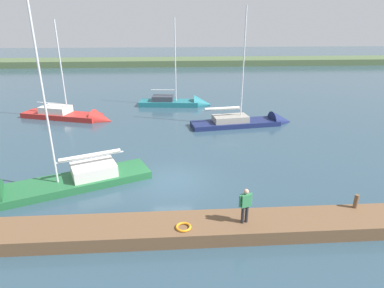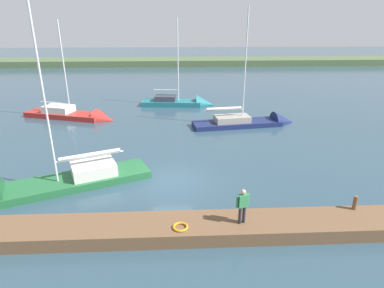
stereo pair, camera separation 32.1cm
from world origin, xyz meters
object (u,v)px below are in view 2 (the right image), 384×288
at_px(person_on_dock, 243,204).
at_px(life_ring_buoy, 180,227).
at_px(sailboat_outer_mooring, 76,117).
at_px(sailboat_far_left, 184,104).
at_px(mooring_post_near, 355,203).
at_px(sailboat_inner_slip, 48,188).
at_px(sailboat_behind_pier, 253,123).

bearing_deg(person_on_dock, life_ring_buoy, -103.59).
bearing_deg(sailboat_outer_mooring, life_ring_buoy, -45.35).
relative_size(life_ring_buoy, sailboat_outer_mooring, 0.07).
distance_m(life_ring_buoy, sailboat_far_left, 23.18).
height_order(mooring_post_near, sailboat_inner_slip, sailboat_inner_slip).
bearing_deg(sailboat_behind_pier, sailboat_far_left, 121.21).
relative_size(mooring_post_near, sailboat_inner_slip, 0.06).
distance_m(sailboat_outer_mooring, sailboat_far_left, 11.26).
bearing_deg(sailboat_behind_pier, person_on_dock, -112.73).
relative_size(sailboat_far_left, person_on_dock, 6.16).
height_order(mooring_post_near, sailboat_behind_pier, sailboat_behind_pier).
bearing_deg(sailboat_far_left, person_on_dock, -79.86).
relative_size(sailboat_behind_pier, sailboat_far_left, 1.09).
relative_size(sailboat_outer_mooring, sailboat_far_left, 0.99).
bearing_deg(sailboat_inner_slip, person_on_dock, 132.65).
bearing_deg(sailboat_inner_slip, sailboat_outer_mooring, -103.26).
height_order(sailboat_inner_slip, person_on_dock, sailboat_inner_slip).
bearing_deg(sailboat_inner_slip, sailboat_behind_pier, -164.37).
height_order(sailboat_outer_mooring, person_on_dock, sailboat_outer_mooring).
bearing_deg(mooring_post_near, sailboat_behind_pier, -85.12).
height_order(sailboat_far_left, person_on_dock, sailboat_far_left).
distance_m(mooring_post_near, person_on_dock, 5.44).
relative_size(sailboat_inner_slip, sailboat_far_left, 1.11).
height_order(sailboat_behind_pier, sailboat_far_left, sailboat_behind_pier).
xyz_separation_m(sailboat_outer_mooring, sailboat_inner_slip, (-2.42, 14.02, -0.01)).
height_order(life_ring_buoy, sailboat_far_left, sailboat_far_left).
relative_size(life_ring_buoy, sailboat_behind_pier, 0.06).
bearing_deg(sailboat_far_left, sailboat_inner_slip, -107.81).
height_order(sailboat_behind_pier, sailboat_inner_slip, sailboat_inner_slip).
height_order(life_ring_buoy, sailboat_behind_pier, sailboat_behind_pier).
relative_size(sailboat_behind_pier, person_on_dock, 6.72).
bearing_deg(mooring_post_near, sailboat_outer_mooring, -45.10).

